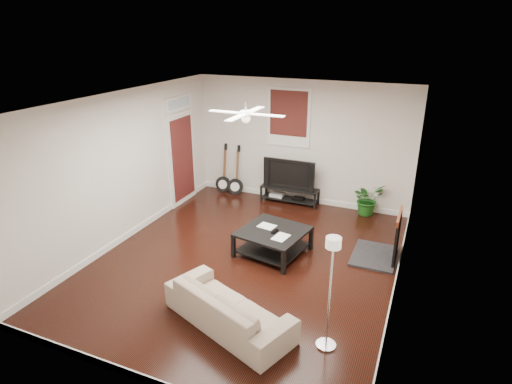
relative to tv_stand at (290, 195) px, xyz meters
The scene contains 14 objects.
room 3.04m from the tv_stand, 86.68° to the right, with size 5.01×6.01×2.81m.
brick_accent 3.41m from the tv_stand, 33.90° to the right, with size 0.02×2.20×2.80m, color #AB5937.
fireplace 2.97m from the tv_stand, 37.01° to the right, with size 0.80×1.10×0.92m, color black.
window_back 1.78m from the tv_stand, 126.16° to the left, with size 1.00×0.06×1.30m, color #3D1710.
door_left 2.68m from the tv_stand, 159.05° to the right, with size 0.08×1.00×2.50m, color white.
tv_stand is the anchor object (origin of this frame).
tv 0.54m from the tv_stand, 90.00° to the left, with size 1.20×0.16×0.69m, color black.
coffee_table 2.41m from the tv_stand, 78.40° to the right, with size 1.09×1.09×0.46m, color black.
sofa 4.50m from the tv_stand, 81.95° to the right, with size 1.94×0.76×0.57m, color #BFAE8F.
floor_lamp 4.82m from the tv_stand, 65.54° to the right, with size 0.26×0.26×1.58m, color white, non-canonical shape.
potted_plant 1.77m from the tv_stand, ahead, with size 0.64×0.56×0.72m, color #1A5518.
guitar_left 1.77m from the tv_stand, behind, with size 0.38×0.27×1.23m, color black, non-canonical shape.
guitar_right 1.43m from the tv_stand, behind, with size 0.38×0.27×1.23m, color black, non-canonical shape.
ceiling_fan 3.68m from the tv_stand, 86.68° to the right, with size 1.24×1.24×0.32m, color white, non-canonical shape.
Camera 1 is at (2.70, -5.97, 3.87)m, focal length 29.82 mm.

